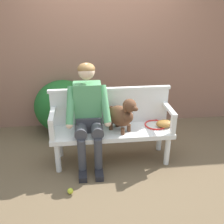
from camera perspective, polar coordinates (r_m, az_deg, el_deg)
name	(u,v)px	position (r m, az deg, el deg)	size (l,w,h in m)	color
ground_plane	(112,159)	(3.70, 0.00, -10.09)	(40.00, 40.00, 0.00)	brown
brick_garden_fence	(103,47)	(4.45, -2.01, 13.63)	(8.00, 0.30, 2.56)	#936651
hedge_bush_mid_right	(64,106)	(4.34, -10.31, 1.20)	(0.92, 0.83, 0.85)	#1E5B23
garden_bench	(112,134)	(3.49, 0.00, -4.71)	(1.56, 0.49, 0.46)	white
bench_backrest	(110,105)	(3.55, -0.40, 1.43)	(1.60, 0.06, 0.50)	white
bench_armrest_left_end	(52,121)	(3.30, -12.72, -1.98)	(0.06, 0.49, 0.28)	white
bench_armrest_right_end	(171,116)	(3.46, 12.47, -0.76)	(0.06, 0.49, 0.28)	white
person_seated	(88,112)	(3.32, -5.15, 0.03)	(0.56, 0.64, 1.33)	black
dog_on_bench	(122,115)	(3.32, 2.24, -0.55)	(0.40, 0.43, 0.47)	brown
tennis_racket	(155,124)	(3.64, 9.26, -2.52)	(0.36, 0.58, 0.03)	red
baseball_glove	(164,124)	(3.59, 11.12, -2.45)	(0.22, 0.17, 0.09)	#9E6B2D
tennis_ball	(70,191)	(3.17, -8.90, -16.35)	(0.07, 0.07, 0.07)	#CCDB33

